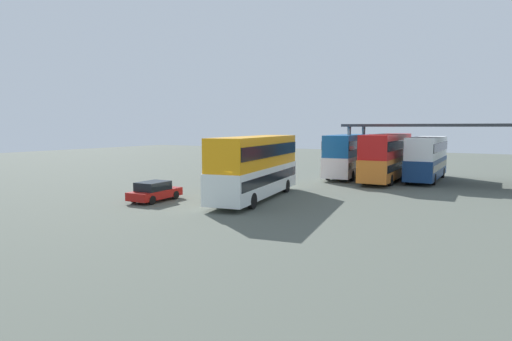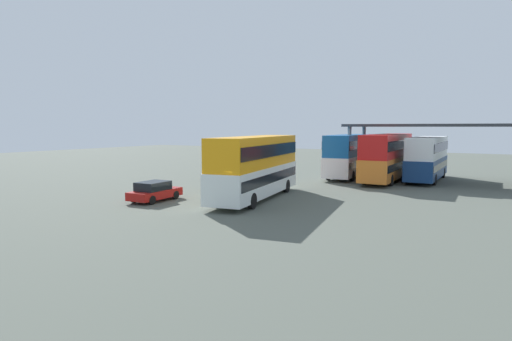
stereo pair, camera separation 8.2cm
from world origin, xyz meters
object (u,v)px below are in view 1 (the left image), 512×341
Objects in this scene: double_decker_far_right at (427,157)px; parked_hatchback at (154,191)px; double_decker_mid_row at (387,155)px; double_decker_near_canopy at (349,154)px; double_decker_main at (256,165)px.

parked_hatchback is at bearing 145.93° from double_decker_far_right.
double_decker_mid_row reaches higher than double_decker_far_right.
double_decker_mid_row is (10.91, 19.27, 1.71)m from parked_hatchback.
parked_hatchback is 21.64m from double_decker_near_canopy.
double_decker_far_right is (7.28, 0.87, -0.09)m from double_decker_near_canopy.
parked_hatchback is 0.39× the size of double_decker_far_right.
parked_hatchback is at bearing 149.10° from double_decker_mid_row.
double_decker_main is 1.10× the size of double_decker_near_canopy.
double_decker_near_canopy is 1.05× the size of double_decker_far_right.
double_decker_near_canopy is 4.24m from double_decker_mid_row.
double_decker_main is 1.15× the size of double_decker_far_right.
double_decker_mid_row is (5.42, 14.96, -0.01)m from double_decker_main.
double_decker_near_canopy is 0.92× the size of double_decker_mid_row.
double_decker_mid_row reaches higher than double_decker_near_canopy.
double_decker_far_right is at bearing -87.82° from double_decker_near_canopy.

